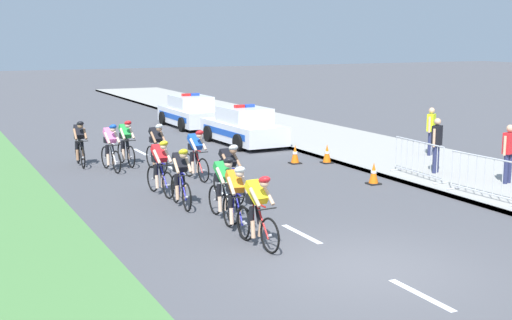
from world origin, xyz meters
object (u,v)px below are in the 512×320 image
Objects in this scene: cyclist_lead at (258,209)px; cyclist_fourth at (181,176)px; police_car_second at (190,113)px; traffic_cone_near at (327,154)px; spectator_middle at (437,142)px; cyclist_fifth at (229,171)px; spectator_back at (509,150)px; police_car_nearest at (243,127)px; cyclist_sixth at (160,167)px; spectator_closest at (431,128)px; traffic_cone_far at (374,174)px; crowd_barrier_front at (485,177)px; cyclist_tenth at (126,142)px; cyclist_second at (236,198)px; cyclist_seventh at (196,154)px; cyclist_third at (224,187)px; traffic_cone_mid at (295,155)px; cyclist_eighth at (156,146)px; cyclist_ninth at (111,147)px; cyclist_eleventh at (80,143)px.

cyclist_fourth is (-0.25, 3.83, 0.00)m from cyclist_lead.
police_car_second is 10.90m from traffic_cone_near.
cyclist_fourth is 8.31m from spectator_middle.
spectator_back is at bearing -14.16° from cyclist_fifth.
police_car_nearest is at bearing 56.18° from cyclist_fourth.
cyclist_sixth is 10.37m from spectator_closest.
spectator_closest is at bearing 31.73° from traffic_cone_far.
spectator_closest is (2.99, 5.67, 0.44)m from crowd_barrier_front.
cyclist_tenth is 5.89m from police_car_nearest.
crowd_barrier_front reaches higher than traffic_cone_far.
police_car_nearest is (4.38, 8.47, -0.11)m from cyclist_fifth.
police_car_second is at bearing 73.06° from cyclist_fifth.
cyclist_second is 1.00× the size of cyclist_seventh.
spectator_closest is at bearing 24.02° from cyclist_third.
cyclist_lead is at bearing -146.53° from spectator_closest.
crowd_barrier_front is 2.14m from spectator_back.
cyclist_third and cyclist_tenth have the same top height.
cyclist_fourth reaches higher than traffic_cone_mid.
cyclist_second is 1.03× the size of spectator_closest.
cyclist_ninth is at bearing 157.57° from cyclist_eighth.
police_car_nearest is at bearing 53.14° from cyclist_seventh.
cyclist_second is 1.00× the size of cyclist_ninth.
spectator_closest is (4.53, -11.68, 0.40)m from police_car_second.
spectator_back reaches higher than cyclist_eighth.
cyclist_eleventh is 2.69× the size of traffic_cone_near.
cyclist_eighth is 0.39× the size of police_car_second.
cyclist_tenth is at bearing 143.21° from spectator_middle.
spectator_middle is (8.34, -1.29, 0.30)m from cyclist_sixth.
cyclist_second is 2.96m from cyclist_fifth.
traffic_cone_near is at bearing 117.74° from spectator_middle.
cyclist_eleventh is 1.03× the size of spectator_middle.
cyclist_fourth is at bearing -123.82° from police_car_nearest.
cyclist_fifth is 0.39× the size of police_car_nearest.
cyclist_eleventh is at bearing 139.74° from spectator_back.
cyclist_lead is 9.30m from cyclist_ninth.
cyclist_seventh and cyclist_eleventh have the same top height.
police_car_second reaches higher than cyclist_seventh.
cyclist_lead and cyclist_eleventh have the same top height.
spectator_closest is (4.30, 2.66, 0.77)m from traffic_cone_far.
cyclist_eleventh is 13.33m from spectator_back.
police_car_nearest is (5.47, 12.37, -0.11)m from cyclist_lead.
police_car_second is 2.63× the size of spectator_closest.
spectator_back is at bearing -11.74° from cyclist_fourth.
spectator_back is (0.79, -2.10, 0.00)m from spectator_middle.
spectator_middle is at bearing -53.55° from traffic_cone_mid.
cyclist_eighth is at bearing -22.43° from cyclist_ninth.
cyclist_eighth is 1.03× the size of spectator_middle.
cyclist_eighth is 10.68m from police_car_second.
cyclist_fifth and cyclist_tenth have the same top height.
cyclist_eighth is 8.72m from spectator_middle.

